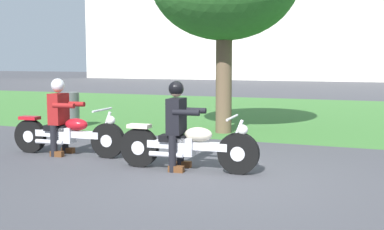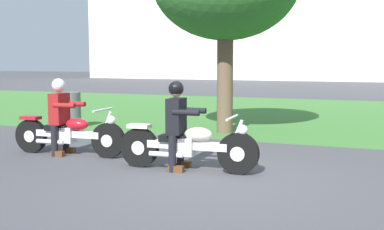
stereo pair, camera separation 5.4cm
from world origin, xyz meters
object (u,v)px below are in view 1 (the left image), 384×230
(motorcycle_follow, at_px, (68,134))
(trash_can, at_px, (69,110))
(motorcycle_lead, at_px, (188,146))
(rider_follow, at_px, (59,111))
(rider_lead, at_px, (177,118))

(motorcycle_follow, height_order, trash_can, trash_can)
(motorcycle_follow, bearing_deg, motorcycle_lead, -11.11)
(rider_follow, bearing_deg, motorcycle_follow, -0.85)
(rider_lead, distance_m, rider_follow, 2.49)
(rider_lead, bearing_deg, trash_can, 139.60)
(motorcycle_lead, xyz_separation_m, rider_follow, (-2.64, 0.32, 0.42))
(motorcycle_follow, xyz_separation_m, trash_can, (-2.16, 3.00, 0.07))
(rider_lead, xyz_separation_m, rider_follow, (-2.47, 0.32, -0.00))
(rider_lead, distance_m, motorcycle_follow, 2.36)
(motorcycle_lead, bearing_deg, rider_lead, 179.17)
(motorcycle_lead, height_order, rider_follow, rider_follow)
(motorcycle_follow, relative_size, trash_can, 2.46)
(rider_follow, relative_size, trash_can, 1.53)
(rider_lead, relative_size, trash_can, 1.53)
(rider_lead, bearing_deg, motorcycle_lead, -0.83)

